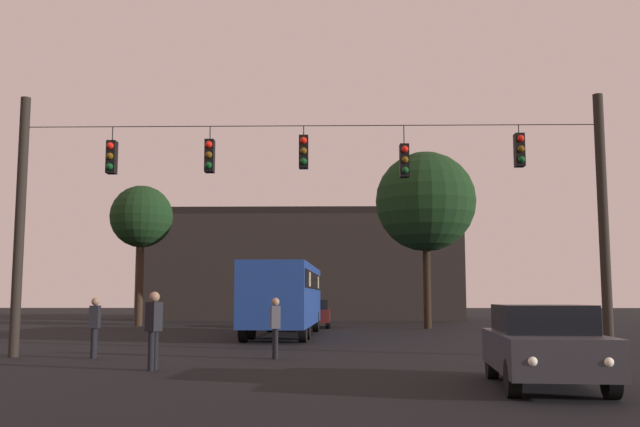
{
  "coord_description": "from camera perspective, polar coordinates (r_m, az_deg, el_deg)",
  "views": [
    {
      "loc": [
        0.71,
        -4.36,
        1.66
      ],
      "look_at": [
        0.23,
        19.58,
        4.47
      ],
      "focal_mm": 40.13,
      "sensor_mm": 36.0,
      "label": 1
    }
  ],
  "objects": [
    {
      "name": "overhead_signal_span",
      "position": [
        20.22,
        -0.87,
        0.9
      ],
      "size": [
        16.78,
        0.44,
        7.43
      ],
      "color": "black",
      "rests_on": "ground"
    },
    {
      "name": "pedestrian_crossing_right",
      "position": [
        17.0,
        -13.12,
        -8.67
      ],
      "size": [
        0.35,
        0.42,
        1.79
      ],
      "color": "black",
      "rests_on": "ground"
    },
    {
      "name": "corner_building",
      "position": [
        54.88,
        -1.39,
        -4.23
      ],
      "size": [
        23.11,
        9.66,
        8.04
      ],
      "color": "black",
      "rests_on": "ground"
    },
    {
      "name": "pedestrian_crossing_center",
      "position": [
        20.79,
        -17.53,
        -8.39
      ],
      "size": [
        0.27,
        0.38,
        1.66
      ],
      "color": "black",
      "rests_on": "ground"
    },
    {
      "name": "tree_behind_building",
      "position": [
        43.47,
        -14.05,
        -0.33
      ],
      "size": [
        3.66,
        3.66,
        8.24
      ],
      "color": "#2D2116",
      "rests_on": "ground"
    },
    {
      "name": "car_far_left",
      "position": [
        39.71,
        -0.52,
        -7.94
      ],
      "size": [
        1.82,
        4.35,
        1.52
      ],
      "color": "#511919",
      "rests_on": "ground"
    },
    {
      "name": "tree_left_silhouette",
      "position": [
        39.15,
        8.42,
        0.92
      ],
      "size": [
        5.41,
        5.41,
        9.53
      ],
      "color": "black",
      "rests_on": "ground"
    },
    {
      "name": "city_bus",
      "position": [
        31.0,
        -2.83,
        -6.31
      ],
      "size": [
        2.87,
        11.08,
        3.0
      ],
      "color": "navy",
      "rests_on": "ground"
    },
    {
      "name": "pedestrian_crossing_left",
      "position": [
        19.68,
        -3.58,
        -8.81
      ],
      "size": [
        0.31,
        0.4,
        1.65
      ],
      "color": "black",
      "rests_on": "ground"
    },
    {
      "name": "car_near_right",
      "position": [
        14.14,
        17.39,
        -9.9
      ],
      "size": [
        2.21,
        4.46,
        1.52
      ],
      "color": "#2D2D33",
      "rests_on": "ground"
    },
    {
      "name": "ground_plane",
      "position": [
        28.91,
        -0.25,
        -9.99
      ],
      "size": [
        168.0,
        168.0,
        0.0
      ],
      "primitive_type": "plane",
      "color": "black",
      "rests_on": "ground"
    }
  ]
}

